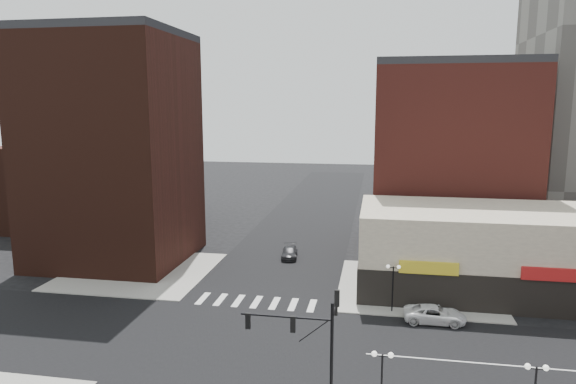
# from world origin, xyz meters

# --- Properties ---
(ground) EXTENTS (240.00, 240.00, 0.00)m
(ground) POSITION_xyz_m (0.00, 0.00, 0.00)
(ground) COLOR black
(ground) RESTS_ON ground
(road_ew) EXTENTS (200.00, 14.00, 0.02)m
(road_ew) POSITION_xyz_m (0.00, 0.00, 0.01)
(road_ew) COLOR black
(road_ew) RESTS_ON ground
(road_ns) EXTENTS (14.00, 200.00, 0.02)m
(road_ns) POSITION_xyz_m (0.00, 0.00, 0.01)
(road_ns) COLOR black
(road_ns) RESTS_ON ground
(sidewalk_nw) EXTENTS (15.00, 15.00, 0.12)m
(sidewalk_nw) POSITION_xyz_m (-14.50, 14.50, 0.06)
(sidewalk_nw) COLOR gray
(sidewalk_nw) RESTS_ON ground
(sidewalk_ne) EXTENTS (15.00, 15.00, 0.12)m
(sidewalk_ne) POSITION_xyz_m (14.50, 14.50, 0.06)
(sidewalk_ne) COLOR gray
(sidewalk_ne) RESTS_ON ground
(building_nw) EXTENTS (16.00, 15.00, 25.00)m
(building_nw) POSITION_xyz_m (-19.00, 18.50, 12.50)
(building_nw) COLOR #351810
(building_nw) RESTS_ON ground
(building_nw_low) EXTENTS (20.00, 18.00, 12.00)m
(building_nw_low) POSITION_xyz_m (-32.00, 34.00, 6.00)
(building_nw_low) COLOR #351810
(building_nw_low) RESTS_ON ground
(building_ne_midrise) EXTENTS (18.00, 15.00, 22.00)m
(building_ne_midrise) POSITION_xyz_m (19.00, 29.50, 11.00)
(building_ne_midrise) COLOR maroon
(building_ne_midrise) RESTS_ON ground
(building_ne_row) EXTENTS (24.20, 12.20, 8.00)m
(building_ne_row) POSITION_xyz_m (21.00, 15.00, 3.30)
(building_ne_row) COLOR beige
(building_ne_row) RESTS_ON ground
(traffic_signal) EXTENTS (5.59, 3.09, 7.77)m
(traffic_signal) POSITION_xyz_m (7.24, -7.83, 4.96)
(traffic_signal) COLOR black
(traffic_signal) RESTS_ON ground
(street_lamp_se_a) EXTENTS (1.22, 0.32, 4.16)m
(street_lamp_se_a) POSITION_xyz_m (11.00, -8.00, 3.29)
(street_lamp_se_a) COLOR black
(street_lamp_se_a) RESTS_ON sidewalk_se
(street_lamp_se_b) EXTENTS (1.22, 0.32, 4.16)m
(street_lamp_se_b) POSITION_xyz_m (19.00, -8.00, 3.29)
(street_lamp_se_b) COLOR black
(street_lamp_se_b) RESTS_ON sidewalk_se
(street_lamp_ne) EXTENTS (1.22, 0.32, 4.16)m
(street_lamp_ne) POSITION_xyz_m (12.00, 8.00, 3.29)
(street_lamp_ne) COLOR black
(street_lamp_ne) RESTS_ON sidewalk_ne
(white_suv) EXTENTS (5.05, 2.34, 1.40)m
(white_suv) POSITION_xyz_m (15.43, 6.50, 0.70)
(white_suv) COLOR white
(white_suv) RESTS_ON ground
(dark_sedan_north) EXTENTS (2.29, 4.59, 1.28)m
(dark_sedan_north) POSITION_xyz_m (0.52, 22.33, 0.64)
(dark_sedan_north) COLOR black
(dark_sedan_north) RESTS_ON ground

